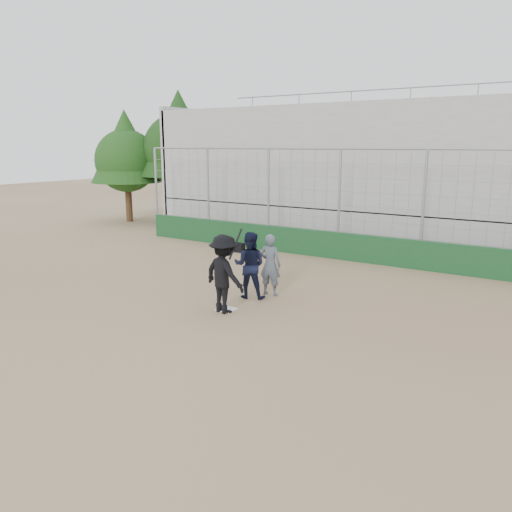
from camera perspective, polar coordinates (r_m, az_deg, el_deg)
The scene contains 10 objects.
ground at distance 12.87m, azimuth -3.38°, elevation -6.15°, with size 90.00×90.00×0.00m, color brown.
home_plate at distance 12.86m, azimuth -3.38°, elevation -6.10°, with size 0.44×0.44×0.02m, color white.
backstop at distance 18.59m, azimuth 9.35°, elevation 2.58°, with size 18.10×0.25×4.04m.
bleachers at distance 22.98m, azimuth 14.50°, elevation 9.16°, with size 20.25×6.70×6.98m.
tree_left at distance 27.67m, azimuth -8.74°, elevation 12.95°, with size 4.48×4.48×7.00m.
tree_right at distance 28.33m, azimuth -14.63°, elevation 11.41°, with size 3.84×3.84×6.00m.
batter_at_plate at distance 12.44m, azimuth -3.67°, elevation -2.05°, with size 1.42×1.02×2.11m.
catcher_crouched at distance 13.64m, azimuth -0.74°, elevation -2.33°, with size 1.07×0.93×1.24m.
umpire at distance 13.90m, azimuth 1.62°, elevation -1.36°, with size 0.63×0.42×1.57m, color #4D5762.
equipment_bag at distance 19.79m, azimuth -2.52°, elevation 1.03°, with size 0.85×0.45×0.39m.
Camera 1 is at (7.19, -9.85, 4.12)m, focal length 35.00 mm.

